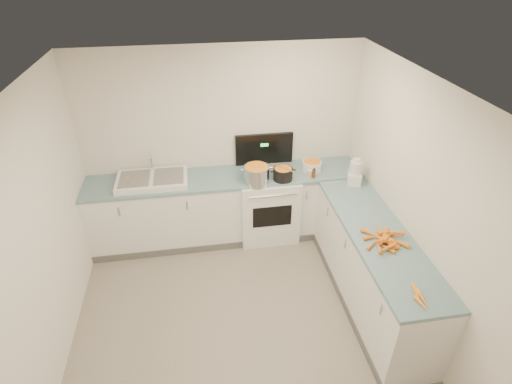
{
  "coord_description": "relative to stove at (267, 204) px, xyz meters",
  "views": [
    {
      "loc": [
        -0.31,
        -2.68,
        3.47
      ],
      "look_at": [
        0.3,
        1.1,
        1.05
      ],
      "focal_mm": 28.0,
      "sensor_mm": 36.0,
      "label": 1
    }
  ],
  "objects": [
    {
      "name": "floor",
      "position": [
        -0.55,
        -1.69,
        -0.47
      ],
      "size": [
        3.5,
        4.0,
        0.0
      ],
      "primitive_type": null,
      "color": "gray",
      "rests_on": "ground"
    },
    {
      "name": "ceiling",
      "position": [
        -0.55,
        -1.69,
        2.03
      ],
      "size": [
        3.5,
        4.0,
        0.0
      ],
      "primitive_type": null,
      "rotation": [
        3.14,
        0.0,
        0.0
      ],
      "color": "silver",
      "rests_on": "ground"
    },
    {
      "name": "wall_back",
      "position": [
        -0.55,
        0.31,
        0.78
      ],
      "size": [
        3.5,
        0.0,
        2.5
      ],
      "primitive_type": null,
      "rotation": [
        1.57,
        0.0,
        0.0
      ],
      "color": "silver",
      "rests_on": "ground"
    },
    {
      "name": "wall_left",
      "position": [
        -2.3,
        -1.69,
        0.78
      ],
      "size": [
        0.0,
        4.0,
        2.5
      ],
      "primitive_type": null,
      "rotation": [
        1.57,
        0.0,
        1.57
      ],
      "color": "silver",
      "rests_on": "ground"
    },
    {
      "name": "wall_right",
      "position": [
        1.2,
        -1.69,
        0.78
      ],
      "size": [
        0.0,
        4.0,
        2.5
      ],
      "primitive_type": null,
      "rotation": [
        1.57,
        0.0,
        -1.57
      ],
      "color": "silver",
      "rests_on": "ground"
    },
    {
      "name": "counter_back",
      "position": [
        -0.55,
        0.01,
        -0.0
      ],
      "size": [
        3.5,
        0.62,
        0.94
      ],
      "color": "white",
      "rests_on": "ground"
    },
    {
      "name": "counter_right",
      "position": [
        0.9,
        -1.39,
        -0.0
      ],
      "size": [
        0.62,
        2.2,
        0.94
      ],
      "color": "white",
      "rests_on": "ground"
    },
    {
      "name": "stove",
      "position": [
        0.0,
        0.0,
        0.0
      ],
      "size": [
        0.76,
        0.65,
        1.36
      ],
      "color": "white",
      "rests_on": "ground"
    },
    {
      "name": "sink",
      "position": [
        -1.45,
        0.02,
        0.5
      ],
      "size": [
        0.86,
        0.52,
        0.31
      ],
      "color": "white",
      "rests_on": "counter_back"
    },
    {
      "name": "steel_pot",
      "position": [
        -0.18,
        -0.17,
        0.56
      ],
      "size": [
        0.35,
        0.35,
        0.23
      ],
      "primitive_type": "cylinder",
      "rotation": [
        0.0,
        0.0,
        0.12
      ],
      "color": "silver",
      "rests_on": "stove"
    },
    {
      "name": "black_pot",
      "position": [
        0.16,
        -0.17,
        0.53
      ],
      "size": [
        0.28,
        0.28,
        0.17
      ],
      "primitive_type": "cylinder",
      "rotation": [
        0.0,
        0.0,
        0.18
      ],
      "color": "black",
      "rests_on": "stove"
    },
    {
      "name": "wooden_spoon",
      "position": [
        0.16,
        -0.17,
        0.63
      ],
      "size": [
        0.25,
        0.29,
        0.02
      ],
      "primitive_type": "cylinder",
      "rotation": [
        1.57,
        0.0,
        0.71
      ],
      "color": "#AD7A47",
      "rests_on": "black_pot"
    },
    {
      "name": "mixing_bowl",
      "position": [
        0.58,
        0.01,
        0.52
      ],
      "size": [
        0.27,
        0.27,
        0.12
      ],
      "primitive_type": "cylinder",
      "rotation": [
        0.0,
        0.0,
        0.07
      ],
      "color": "white",
      "rests_on": "counter_back"
    },
    {
      "name": "extract_bottle",
      "position": [
        0.55,
        -0.19,
        0.52
      ],
      "size": [
        0.04,
        0.04,
        0.11
      ],
      "primitive_type": "cylinder",
      "color": "#593319",
      "rests_on": "counter_back"
    },
    {
      "name": "spice_jar",
      "position": [
        0.5,
        -0.18,
        0.51
      ],
      "size": [
        0.05,
        0.05,
        0.09
      ],
      "primitive_type": "cylinder",
      "color": "#E5B266",
      "rests_on": "counter_back"
    },
    {
      "name": "food_processor",
      "position": [
        1.0,
        -0.4,
        0.61
      ],
      "size": [
        0.22,
        0.24,
        0.33
      ],
      "color": "white",
      "rests_on": "counter_right"
    },
    {
      "name": "carrot_pile",
      "position": [
        0.89,
        -1.53,
        0.5
      ],
      "size": [
        0.46,
        0.48,
        0.08
      ],
      "color": "orange",
      "rests_on": "counter_right"
    },
    {
      "name": "peeled_carrots",
      "position": [
        0.86,
        -2.29,
        0.49
      ],
      "size": [
        0.1,
        0.3,
        0.04
      ],
      "color": "orange",
      "rests_on": "counter_right"
    },
    {
      "name": "peelings",
      "position": [
        -1.66,
        0.0,
        0.54
      ],
      "size": [
        0.25,
        0.22,
        0.01
      ],
      "color": "tan",
      "rests_on": "sink"
    }
  ]
}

